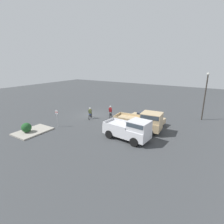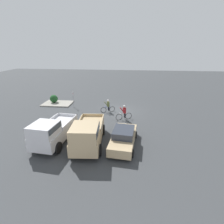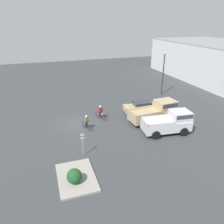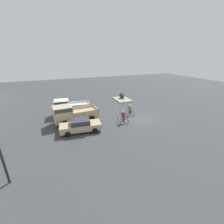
{
  "view_description": "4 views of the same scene",
  "coord_description": "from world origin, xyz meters",
  "px_view_note": "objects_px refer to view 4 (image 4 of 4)",
  "views": [
    {
      "loc": [
        19.66,
        15.68,
        7.69
      ],
      "look_at": [
        0.6,
        3.8,
        1.2
      ],
      "focal_mm": 28.0,
      "sensor_mm": 36.0,
      "label": 1
    },
    {
      "loc": [
        -1.21,
        20.44,
        7.49
      ],
      "look_at": [
        0.6,
        3.8,
        1.2
      ],
      "focal_mm": 28.0,
      "sensor_mm": 36.0,
      "label": 2
    },
    {
      "loc": [
        21.74,
        -3.27,
        10.75
      ],
      "look_at": [
        0.6,
        3.8,
        1.2
      ],
      "focal_mm": 35.0,
      "sensor_mm": 36.0,
      "label": 3
    },
    {
      "loc": [
        -15.99,
        10.61,
        8.11
      ],
      "look_at": [
        0.6,
        3.8,
        1.2
      ],
      "focal_mm": 24.0,
      "sensor_mm": 36.0,
      "label": 4
    }
  ],
  "objects_px": {
    "cyclist_1": "(123,117)",
    "shrub": "(122,95)",
    "pickup_truck_0": "(72,114)",
    "cyclist_0": "(130,110)",
    "fire_lane_sign": "(124,97)",
    "pickup_truck_1": "(70,107)",
    "sedan_0": "(81,125)"
  },
  "relations": [
    {
      "from": "cyclist_1",
      "to": "shrub",
      "type": "xyz_separation_m",
      "value": [
        9.96,
        -4.69,
        -0.14
      ]
    },
    {
      "from": "pickup_truck_0",
      "to": "cyclist_0",
      "type": "height_order",
      "value": "pickup_truck_0"
    },
    {
      "from": "cyclist_0",
      "to": "cyclist_1",
      "type": "height_order",
      "value": "cyclist_1"
    },
    {
      "from": "pickup_truck_0",
      "to": "fire_lane_sign",
      "type": "bearing_deg",
      "value": -65.86
    },
    {
      "from": "pickup_truck_1",
      "to": "cyclist_1",
      "type": "bearing_deg",
      "value": -133.36
    },
    {
      "from": "fire_lane_sign",
      "to": "pickup_truck_1",
      "type": "bearing_deg",
      "value": 97.91
    },
    {
      "from": "cyclist_1",
      "to": "cyclist_0",
      "type": "bearing_deg",
      "value": -45.51
    },
    {
      "from": "fire_lane_sign",
      "to": "shrub",
      "type": "relative_size",
      "value": 2.04
    },
    {
      "from": "cyclist_0",
      "to": "fire_lane_sign",
      "type": "bearing_deg",
      "value": -15.99
    },
    {
      "from": "pickup_truck_0",
      "to": "pickup_truck_1",
      "type": "height_order",
      "value": "pickup_truck_0"
    },
    {
      "from": "pickup_truck_0",
      "to": "cyclist_1",
      "type": "height_order",
      "value": "pickup_truck_0"
    },
    {
      "from": "cyclist_0",
      "to": "pickup_truck_0",
      "type": "bearing_deg",
      "value": 86.1
    },
    {
      "from": "sedan_0",
      "to": "cyclist_1",
      "type": "height_order",
      "value": "cyclist_1"
    },
    {
      "from": "cyclist_0",
      "to": "fire_lane_sign",
      "type": "height_order",
      "value": "fire_lane_sign"
    },
    {
      "from": "pickup_truck_0",
      "to": "cyclist_1",
      "type": "distance_m",
      "value": 6.41
    },
    {
      "from": "cyclist_0",
      "to": "shrub",
      "type": "distance_m",
      "value": 8.35
    },
    {
      "from": "fire_lane_sign",
      "to": "cyclist_1",
      "type": "bearing_deg",
      "value": 153.09
    },
    {
      "from": "sedan_0",
      "to": "pickup_truck_1",
      "type": "distance_m",
      "value": 5.67
    },
    {
      "from": "cyclist_1",
      "to": "sedan_0",
      "type": "bearing_deg",
      "value": 91.99
    },
    {
      "from": "cyclist_1",
      "to": "fire_lane_sign",
      "type": "bearing_deg",
      "value": -26.91
    },
    {
      "from": "fire_lane_sign",
      "to": "pickup_truck_0",
      "type": "bearing_deg",
      "value": 114.14
    },
    {
      "from": "pickup_truck_0",
      "to": "shrub",
      "type": "distance_m",
      "value": 12.89
    },
    {
      "from": "cyclist_1",
      "to": "fire_lane_sign",
      "type": "distance_m",
      "value": 7.56
    },
    {
      "from": "pickup_truck_0",
      "to": "fire_lane_sign",
      "type": "height_order",
      "value": "pickup_truck_0"
    },
    {
      "from": "sedan_0",
      "to": "cyclist_0",
      "type": "bearing_deg",
      "value": -73.38
    },
    {
      "from": "cyclist_0",
      "to": "shrub",
      "type": "height_order",
      "value": "cyclist_0"
    },
    {
      "from": "fire_lane_sign",
      "to": "sedan_0",
      "type": "bearing_deg",
      "value": 128.22
    },
    {
      "from": "sedan_0",
      "to": "pickup_truck_0",
      "type": "distance_m",
      "value": 2.84
    },
    {
      "from": "sedan_0",
      "to": "pickup_truck_1",
      "type": "xyz_separation_m",
      "value": [
        5.64,
        0.41,
        0.45
      ]
    },
    {
      "from": "pickup_truck_0",
      "to": "cyclist_0",
      "type": "distance_m",
      "value": 7.96
    },
    {
      "from": "fire_lane_sign",
      "to": "shrub",
      "type": "bearing_deg",
      "value": -21.56
    },
    {
      "from": "pickup_truck_1",
      "to": "shrub",
      "type": "distance_m",
      "value": 11.41
    }
  ]
}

